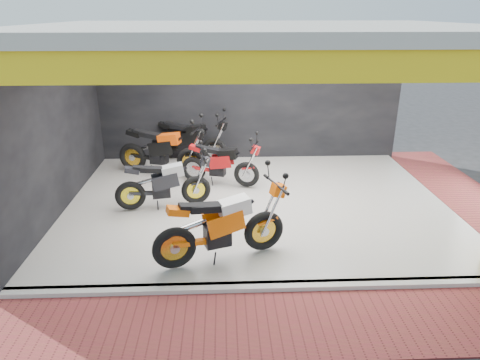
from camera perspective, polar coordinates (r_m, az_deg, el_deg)
The scene contains 15 objects.
ground at distance 7.54m, azimuth 3.42°, elevation -9.83°, with size 80.00×80.00×0.00m, color #2D2D30.
showroom_floor at distance 9.27m, azimuth 2.23°, elevation -3.12°, with size 8.00×6.00×0.10m, color silver.
showroom_ceiling at distance 8.43m, azimuth 2.60°, elevation 19.37°, with size 8.40×6.40×0.20m, color beige.
back_wall at distance 11.72m, azimuth 1.16°, elevation 10.91°, with size 8.20×0.20×3.50m, color black.
left_wall at distance 9.31m, azimuth -23.81°, elevation 6.25°, with size 0.20×6.20×3.50m, color black.
header_beam_front at distance 5.48m, azimuth 5.24°, elevation 14.95°, with size 8.40×0.30×0.40m, color yellow.
header_beam_right at distance 9.64m, azimuth 27.96°, elevation 15.50°, with size 0.30×6.40×0.40m, color yellow.
floor_kerb at distance 6.66m, azimuth 4.30°, elevation -14.04°, with size 8.00×0.20×0.10m, color silver.
paver_front at distance 6.07m, azimuth 5.14°, elevation -18.58°, with size 9.00×1.40×0.03m, color maroon.
paver_right at distance 10.77m, azimuth 28.62°, elevation -2.47°, with size 1.40×7.00×0.03m, color maroon.
moto_hero at distance 7.10m, azimuth 3.24°, elevation -4.35°, with size 2.36×0.88×1.44m, color #FF640A, non-canonical shape.
moto_row_a at distance 8.90m, azimuth -5.96°, elevation 0.46°, with size 2.07×0.77×1.26m, color black, non-canonical shape.
moto_row_b at distance 9.74m, azimuth 0.89°, elevation 2.36°, with size 2.01×0.75×1.23m, color red, non-canonical shape.
moto_row_c at distance 10.43m, azimuth -6.66°, elevation 4.21°, with size 2.40×0.89×1.46m, color black, non-canonical shape.
moto_row_d at distance 11.34m, azimuth -3.43°, elevation 5.55°, with size 2.28×0.85×1.39m, color black, non-canonical shape.
Camera 1 is at (-0.71, -6.39, 3.93)m, focal length 32.00 mm.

